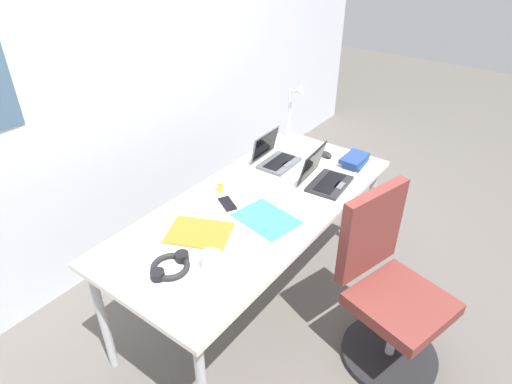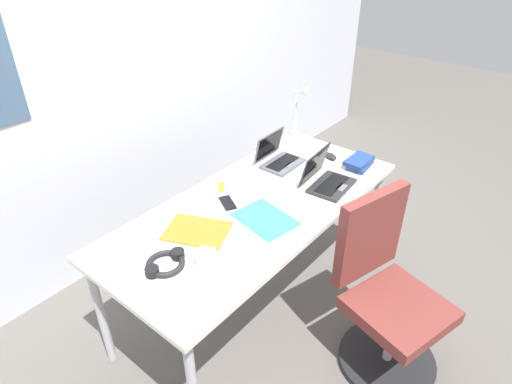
% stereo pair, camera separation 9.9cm
% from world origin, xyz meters
% --- Properties ---
extents(ground_plane, '(12.00, 12.00, 0.00)m').
position_xyz_m(ground_plane, '(0.00, 0.00, 0.00)').
color(ground_plane, '#56514C').
extents(wall_back, '(6.00, 0.13, 2.60)m').
position_xyz_m(wall_back, '(-0.00, 1.10, 1.30)').
color(wall_back, silver).
rests_on(wall_back, ground_plane).
extents(desk, '(1.80, 0.80, 0.74)m').
position_xyz_m(desk, '(0.00, 0.00, 0.68)').
color(desk, silver).
rests_on(desk, ground_plane).
extents(desk_lamp, '(0.12, 0.18, 0.40)m').
position_xyz_m(desk_lamp, '(0.80, 0.28, 0.94)').
color(desk_lamp, silver).
rests_on(desk_lamp, desk).
extents(laptop_front_right, '(0.30, 0.27, 0.21)m').
position_xyz_m(laptop_front_right, '(0.41, -0.19, 0.78)').
color(laptop_front_right, '#232326').
rests_on(laptop_front_right, desk).
extents(laptop_mid_desk, '(0.27, 0.23, 0.20)m').
position_xyz_m(laptop_mid_desk, '(0.45, 0.18, 0.78)').
color(laptop_mid_desk, '#515459').
rests_on(laptop_mid_desk, desk).
extents(computer_mouse, '(0.08, 0.11, 0.03)m').
position_xyz_m(computer_mouse, '(0.72, -0.04, 0.76)').
color(computer_mouse, black).
rests_on(computer_mouse, desk).
extents(cell_phone, '(0.12, 0.15, 0.01)m').
position_xyz_m(cell_phone, '(-0.09, 0.13, 0.74)').
color(cell_phone, black).
rests_on(cell_phone, desk).
extents(headphones, '(0.21, 0.18, 0.04)m').
position_xyz_m(headphones, '(-0.64, 0.00, 0.76)').
color(headphones, black).
rests_on(headphones, desk).
extents(pill_bottle, '(0.04, 0.04, 0.08)m').
position_xyz_m(pill_bottle, '(-0.02, 0.24, 0.78)').
color(pill_bottle, gold).
rests_on(pill_bottle, desk).
extents(book_stack, '(0.20, 0.14, 0.06)m').
position_xyz_m(book_stack, '(0.74, -0.23, 0.77)').
color(book_stack, navy).
rests_on(book_stack, desk).
extents(paper_folder_center, '(0.34, 0.38, 0.01)m').
position_xyz_m(paper_folder_center, '(-0.38, 0.07, 0.74)').
color(paper_folder_center, orange).
rests_on(paper_folder_center, desk).
extents(paper_folder_near_lamp, '(0.28, 0.35, 0.01)m').
position_xyz_m(paper_folder_near_lamp, '(-0.08, -0.13, 0.74)').
color(paper_folder_near_lamp, '#338CC6').
rests_on(paper_folder_near_lamp, desk).
extents(coffee_mug, '(0.11, 0.08, 0.09)m').
position_xyz_m(coffee_mug, '(-0.53, -0.14, 0.78)').
color(coffee_mug, white).
rests_on(coffee_mug, desk).
extents(office_chair, '(0.55, 0.60, 0.97)m').
position_xyz_m(office_chair, '(0.12, -0.77, 0.40)').
color(office_chair, black).
rests_on(office_chair, ground_plane).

